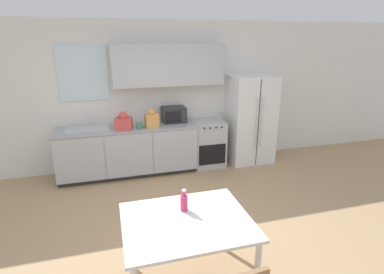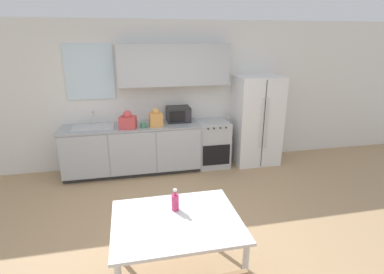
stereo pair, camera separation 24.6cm
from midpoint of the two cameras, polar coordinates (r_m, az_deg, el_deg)
ground_plane at (r=4.14m, az=-1.78°, el=-16.73°), size 12.00×12.00×0.00m
wall_back at (r=5.66m, az=-5.48°, el=8.93°), size 12.00×0.38×2.70m
kitchen_counter at (r=5.56m, az=-9.99°, el=-2.25°), size 2.44×0.68×0.89m
oven_range at (r=5.83m, az=5.05°, el=-1.18°), size 0.60×0.63×0.88m
refrigerator at (r=6.00m, az=13.31°, el=3.09°), size 0.85×0.71×1.71m
kitchen_sink at (r=5.45m, az=-17.09°, el=1.84°), size 0.71×0.44×0.25m
microwave at (r=5.60m, az=-1.35°, el=4.37°), size 0.43×0.37×0.27m
coffee_mug at (r=5.26m, az=-7.91°, el=2.28°), size 0.13×0.09×0.10m
grocery_bag_0 at (r=5.25m, az=-10.83°, el=3.05°), size 0.32×0.28×0.32m
grocery_bag_1 at (r=5.29m, az=-5.59°, el=3.53°), size 0.24×0.20×0.33m
dining_table at (r=2.97m, az=-0.48°, el=-17.01°), size 1.20×0.96×0.75m
drink_bottle at (r=3.01m, az=-0.83°, el=-12.26°), size 0.07×0.07×0.23m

